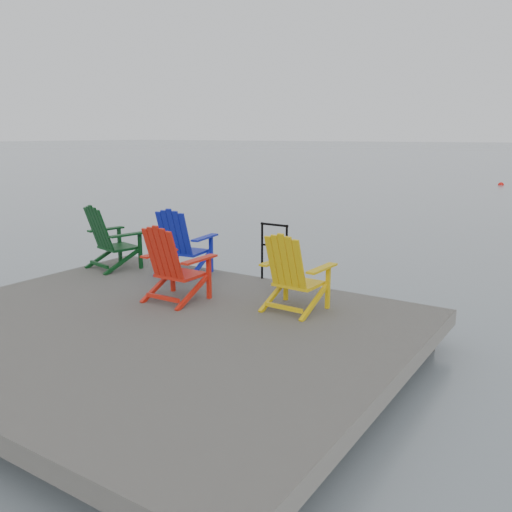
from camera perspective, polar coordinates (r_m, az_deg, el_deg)
The scene contains 8 objects.
ground at distance 6.93m, azimuth -10.69°, elevation -10.73°, with size 400.00×400.00×0.00m, color slate.
dock at distance 6.81m, azimuth -10.81°, elevation -8.04°, with size 6.00×5.00×1.40m.
handrail at distance 8.34m, azimuth 1.93°, elevation 1.01°, with size 0.48×0.04×0.90m.
chair_green at distance 9.43m, azimuth -15.06°, elevation 1.93°, with size 0.98×0.93×1.07m.
chair_blue at distance 8.79m, azimuth -7.84°, elevation 1.51°, with size 0.94×0.88×1.08m.
chair_red at distance 7.39m, azimuth -8.68°, elevation -0.75°, with size 0.84×0.78×1.05m.
chair_yellow at distance 6.92m, azimuth 3.98°, elevation -1.67°, with size 0.84×0.78×1.02m.
buoy_b at distance 32.95m, azimuth 24.38°, elevation 6.82°, with size 0.32×0.32×0.32m, color red.
Camera 1 is at (4.46, -4.55, 2.73)m, focal length 38.00 mm.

